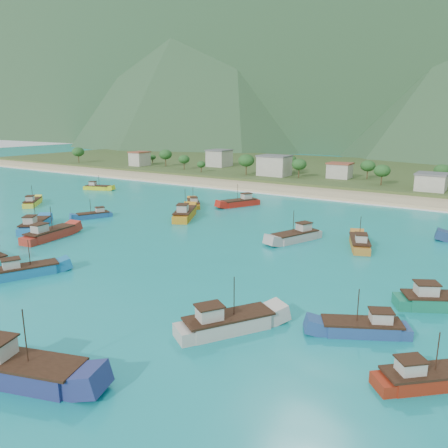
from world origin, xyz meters
The scene contains 23 objects.
ground centered at (0.00, 0.00, 0.00)m, with size 600.00×600.00×0.00m, color #0B6E7F.
beach centered at (0.00, 79.00, 0.00)m, with size 400.00×18.00×1.20m, color beige.
land centered at (0.00, 140.00, 0.00)m, with size 400.00×110.00×2.40m, color #385123.
surf_line centered at (0.00, 69.50, 0.00)m, with size 400.00×2.50×0.08m, color white.
mountains centered at (-18.31, 403.81, 106.83)m, with size 1520.00×440.00×260.00m.
village centered at (13.05, 104.07, 4.72)m, with size 222.33×31.35×7.24m.
vegetation centered at (-12.42, 102.47, 5.05)m, with size 276.10×25.62×8.25m.
boat_1 centered at (-38.32, 16.91, 0.49)m, with size 5.87×8.46×4.87m.
boat_2 centered at (37.95, 5.77, 0.78)m, with size 11.10×8.09×6.44m.
boat_3 centered at (-64.37, 18.29, 0.65)m, with size 8.66×9.11×5.74m.
boat_6 centered at (8.31, -31.84, 0.97)m, with size 13.21×7.45×7.49m.
boat_7 centered at (39.07, -12.80, 0.61)m, with size 8.76×8.27×5.50m.
boat_8 centered at (-15.95, -15.47, 0.68)m, with size 6.89×10.27×5.89m.
boat_11 centered at (-16.48, 48.16, 0.77)m, with size 7.65×11.18×6.42m.
boat_14 centered at (31.69, -6.30, 0.63)m, with size 9.78×6.97×5.65m.
boat_15 centered at (-70.18, 46.08, 0.58)m, with size 9.40×5.33×5.33m.
boat_16 centered at (-40.07, 2.46, 0.80)m, with size 9.06×10.96×6.56m.
boat_17 centered at (18.78, -13.80, 0.82)m, with size 8.88×11.29×6.66m.
boat_24 centered at (21.83, 26.52, 0.71)m, with size 6.50×10.65×6.05m.
boat_28 centered at (10.23, 24.46, 0.78)m, with size 7.06×11.38×6.48m.
boat_29 centered at (-26.77, 40.91, 0.61)m, with size 8.34×8.81×5.54m.
boat_30 centered at (-30.91, -0.58, 0.83)m, with size 4.74×11.72×6.73m.
boat_32 centered at (-19.82, 28.22, 0.94)m, with size 8.93×12.75×7.35m.
Camera 1 is at (42.58, -51.17, 23.01)m, focal length 35.00 mm.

